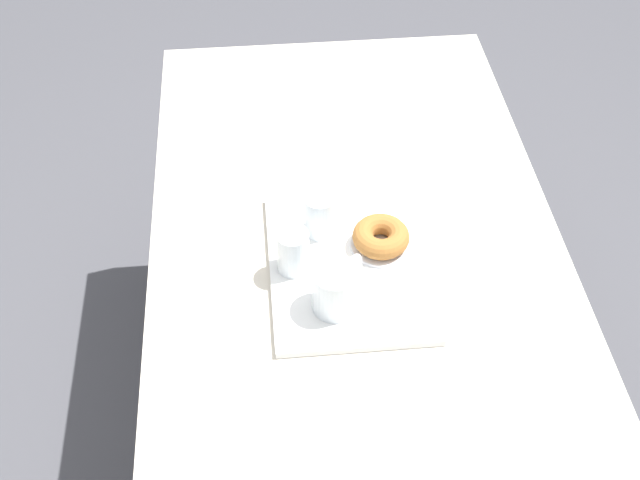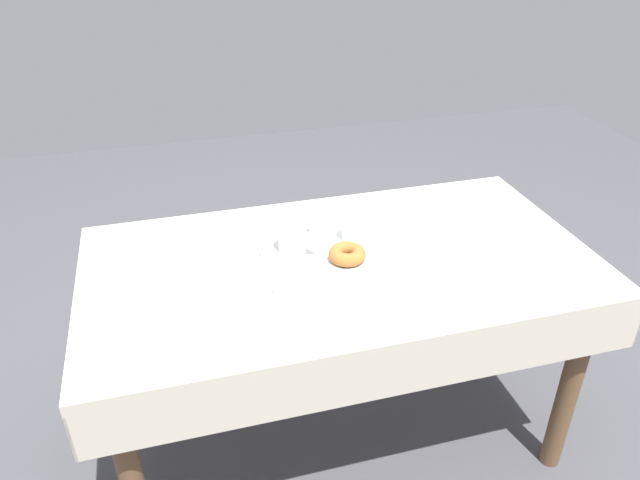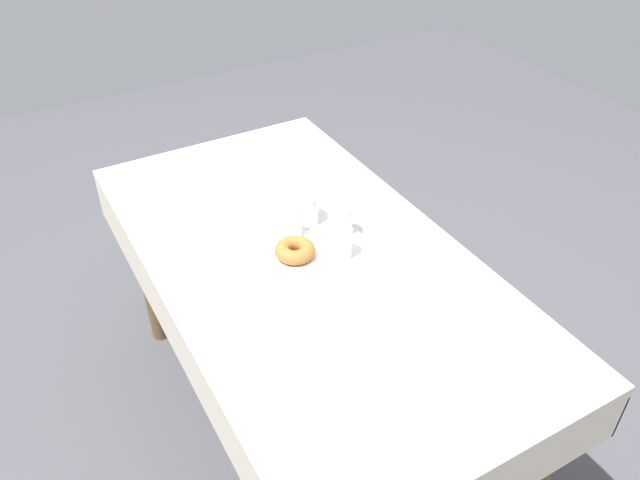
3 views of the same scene
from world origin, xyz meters
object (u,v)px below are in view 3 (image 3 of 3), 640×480
(donut_plate_left, at_px, (295,257))
(sugar_donut_left, at_px, (295,250))
(water_glass_near, at_px, (341,244))
(tea_mug_left, at_px, (304,210))
(water_glass_far, at_px, (342,221))
(serving_tray, at_px, (310,245))
(dining_table, at_px, (308,283))

(donut_plate_left, bearing_deg, sugar_donut_left, 0.00)
(water_glass_near, height_order, sugar_donut_left, water_glass_near)
(tea_mug_left, relative_size, water_glass_far, 1.27)
(serving_tray, relative_size, sugar_donut_left, 3.63)
(tea_mug_left, xyz_separation_m, sugar_donut_left, (0.14, -0.10, -0.01))
(tea_mug_left, relative_size, water_glass_near, 1.27)
(water_glass_far, relative_size, sugar_donut_left, 0.81)
(donut_plate_left, height_order, sugar_donut_left, sugar_donut_left)
(sugar_donut_left, bearing_deg, dining_table, 98.34)
(sugar_donut_left, bearing_deg, water_glass_near, 64.88)
(water_glass_near, xyz_separation_m, water_glass_far, (-0.09, 0.06, -0.00))
(tea_mug_left, height_order, sugar_donut_left, tea_mug_left)
(tea_mug_left, bearing_deg, sugar_donut_left, -36.41)
(tea_mug_left, bearing_deg, donut_plate_left, -36.41)
(tea_mug_left, bearing_deg, dining_table, -24.75)
(serving_tray, height_order, water_glass_near, water_glass_near)
(tea_mug_left, xyz_separation_m, donut_plate_left, (0.14, -0.10, -0.04))
(dining_table, bearing_deg, water_glass_far, 104.20)
(water_glass_far, relative_size, donut_plate_left, 0.77)
(dining_table, xyz_separation_m, tea_mug_left, (-0.13, 0.06, 0.15))
(dining_table, relative_size, tea_mug_left, 13.37)
(water_glass_near, bearing_deg, donut_plate_left, -115.12)
(water_glass_far, xyz_separation_m, sugar_donut_left, (0.04, -0.17, -0.01))
(dining_table, bearing_deg, sugar_donut_left, -81.66)
(tea_mug_left, distance_m, water_glass_far, 0.12)
(dining_table, xyz_separation_m, serving_tray, (-0.03, 0.03, 0.10))
(tea_mug_left, bearing_deg, serving_tray, -19.05)
(water_glass_near, bearing_deg, serving_tray, -153.19)
(dining_table, bearing_deg, donut_plate_left, -81.66)
(water_glass_far, bearing_deg, serving_tray, -89.36)
(water_glass_far, xyz_separation_m, donut_plate_left, (0.04, -0.17, -0.04))
(water_glass_far, height_order, sugar_donut_left, water_glass_far)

